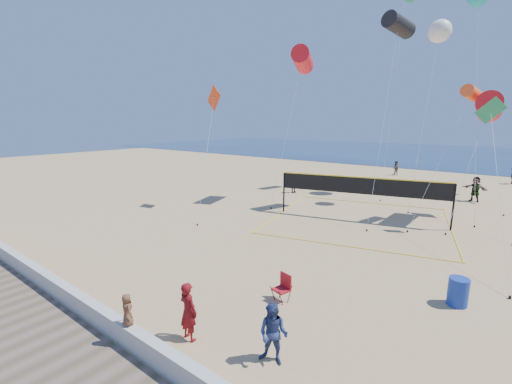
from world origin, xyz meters
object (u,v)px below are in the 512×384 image
Objects in this scene: trash_barrel at (458,292)px; volleyball_net at (361,190)px; woman at (188,311)px; camp_chair at (283,286)px.

trash_barrel is 0.08× the size of volleyball_net.
woman is 3.37m from camp_chair.
trash_barrel is at bearing -126.90° from woman.
camp_chair is 10.74m from volleyball_net.
trash_barrel is (5.43, 6.41, -0.36)m from woman.
camp_chair is 5.54m from trash_barrel.
woman is 8.41m from trash_barrel.
woman is 1.60× the size of camp_chair.
camp_chair reaches higher than trash_barrel.
volleyball_net is at bearing 129.49° from trash_barrel.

